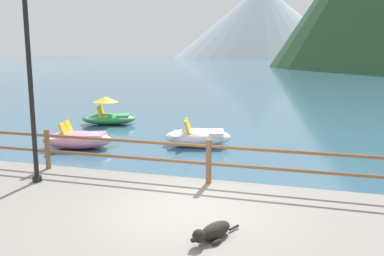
% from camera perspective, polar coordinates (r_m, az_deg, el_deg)
% --- Properties ---
extents(ground_plane, '(200.00, 200.00, 0.00)m').
position_cam_1_polar(ground_plane, '(47.12, 13.91, 6.43)').
color(ground_plane, '#38607A').
extents(dock_railing, '(23.92, 0.12, 0.95)m').
position_cam_1_polar(dock_railing, '(9.07, 2.24, -3.88)').
color(dock_railing, brown).
rests_on(dock_railing, promenade_dock).
extents(lamp_post, '(0.28, 0.28, 4.39)m').
position_cam_1_polar(lamp_post, '(9.49, -20.98, 8.63)').
color(lamp_post, black).
rests_on(lamp_post, promenade_dock).
extents(dog_resting, '(0.57, 0.98, 0.26)m').
position_cam_1_polar(dog_resting, '(6.63, 2.75, -13.67)').
color(dog_resting, black).
rests_on(dog_resting, promenade_dock).
extents(pedal_boat_1, '(2.47, 1.79, 0.89)m').
position_cam_1_polar(pedal_boat_1, '(14.39, 0.86, -1.15)').
color(pedal_boat_1, white).
rests_on(pedal_boat_1, ground).
extents(pedal_boat_2, '(2.52, 1.70, 0.88)m').
position_cam_1_polar(pedal_boat_2, '(14.48, -15.05, -1.47)').
color(pedal_boat_2, pink).
rests_on(pedal_boat_2, ground).
extents(pedal_boat_3, '(2.53, 1.79, 1.19)m').
position_cam_1_polar(pedal_boat_3, '(18.70, -11.07, 1.64)').
color(pedal_boat_3, green).
rests_on(pedal_boat_3, ground).
extents(distant_peak, '(55.26, 55.26, 22.44)m').
position_cam_1_polar(distant_peak, '(139.03, 9.31, 13.85)').
color(distant_peak, '#9EADBC').
rests_on(distant_peak, ground).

